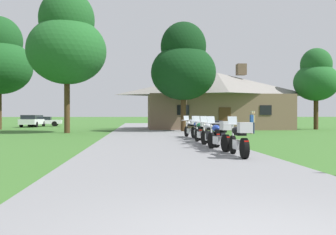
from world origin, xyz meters
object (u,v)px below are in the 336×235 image
(motorcycle_blue_fifth_in_row, at_px, (198,129))
(tree_by_lodge_front, at_px, (183,65))
(motorcycle_silver_third_in_row, at_px, (212,134))
(bystander_tan_shirt_beside_signpost, at_px, (253,121))
(motorcycle_green_fourth_in_row, at_px, (202,131))
(motorcycle_black_nearest_to_camera, at_px, (240,139))
(tree_right_of_lodge, at_px, (316,77))
(parked_white_sedan_far_left, at_px, (44,121))
(motorcycle_blue_second_in_row, at_px, (220,136))
(parked_white_suv_far_left, at_px, (33,120))
(motorcycle_white_farthest_in_row, at_px, (191,128))
(bystander_blue_shirt_near_lodge, at_px, (252,121))
(tree_left_near, at_px, (67,42))

(motorcycle_blue_fifth_in_row, xyz_separation_m, tree_by_lodge_front, (0.54, 10.73, 4.98))
(motorcycle_silver_third_in_row, xyz_separation_m, bystander_tan_shirt_beside_signpost, (5.60, 11.88, 0.34))
(motorcycle_silver_third_in_row, xyz_separation_m, motorcycle_green_fourth_in_row, (-0.08, 2.10, 0.01))
(motorcycle_black_nearest_to_camera, height_order, motorcycle_silver_third_in_row, same)
(tree_right_of_lodge, height_order, parked_white_sedan_far_left, tree_right_of_lodge)
(motorcycle_green_fourth_in_row, xyz_separation_m, tree_by_lodge_front, (0.70, 12.98, 4.98))
(motorcycle_blue_second_in_row, height_order, parked_white_suv_far_left, parked_white_suv_far_left)
(motorcycle_white_farthest_in_row, relative_size, bystander_blue_shirt_near_lodge, 1.23)
(motorcycle_black_nearest_to_camera, xyz_separation_m, motorcycle_blue_fifth_in_row, (-0.02, 8.29, 0.00))
(motorcycle_blue_second_in_row, height_order, bystander_tan_shirt_beside_signpost, bystander_tan_shirt_beside_signpost)
(motorcycle_black_nearest_to_camera, relative_size, motorcycle_blue_second_in_row, 1.00)
(motorcycle_blue_fifth_in_row, distance_m, bystander_tan_shirt_beside_signpost, 9.34)
(motorcycle_blue_second_in_row, height_order, motorcycle_white_farthest_in_row, same)
(tree_right_of_lodge, xyz_separation_m, parked_white_sedan_far_left, (-28.94, 12.22, -4.46))
(motorcycle_blue_second_in_row, xyz_separation_m, motorcycle_green_fourth_in_row, (-0.01, 3.95, 0.00))
(bystander_blue_shirt_near_lodge, bearing_deg, tree_left_near, -74.12)
(tree_left_near, bearing_deg, bystander_tan_shirt_beside_signpost, -7.48)
(tree_right_of_lodge, bearing_deg, motorcycle_blue_fifth_in_row, -133.51)
(motorcycle_black_nearest_to_camera, distance_m, tree_left_near, 20.79)
(motorcycle_blue_second_in_row, distance_m, bystander_tan_shirt_beside_signpost, 14.85)
(tree_left_near, bearing_deg, motorcycle_blue_fifth_in_row, -47.02)
(bystander_tan_shirt_beside_signpost, relative_size, tree_by_lodge_front, 0.18)
(motorcycle_white_farthest_in_row, xyz_separation_m, tree_by_lodge_front, (0.63, 8.77, 4.98))
(motorcycle_black_nearest_to_camera, bearing_deg, motorcycle_green_fourth_in_row, 92.21)
(motorcycle_white_farthest_in_row, relative_size, tree_by_lodge_front, 0.23)
(motorcycle_black_nearest_to_camera, relative_size, parked_white_sedan_far_left, 0.47)
(motorcycle_blue_second_in_row, bearing_deg, parked_white_suv_far_left, 106.41)
(motorcycle_blue_second_in_row, xyz_separation_m, bystander_tan_shirt_beside_signpost, (5.67, 13.73, 0.33))
(motorcycle_blue_fifth_in_row, xyz_separation_m, tree_left_near, (-8.76, 9.40, 6.50))
(motorcycle_blue_fifth_in_row, relative_size, motorcycle_white_farthest_in_row, 1.00)
(motorcycle_silver_third_in_row, height_order, tree_right_of_lodge, tree_right_of_lodge)
(bystander_blue_shirt_near_lodge, bearing_deg, motorcycle_blue_second_in_row, 4.67)
(parked_white_sedan_far_left, bearing_deg, motorcycle_blue_fifth_in_row, -158.16)
(motorcycle_green_fourth_in_row, bearing_deg, motorcycle_black_nearest_to_camera, -94.22)
(motorcycle_green_fourth_in_row, distance_m, bystander_blue_shirt_near_lodge, 10.40)
(motorcycle_blue_second_in_row, bearing_deg, tree_right_of_lodge, 45.73)
(parked_white_suv_far_left, bearing_deg, bystander_tan_shirt_beside_signpost, -37.09)
(motorcycle_silver_third_in_row, relative_size, motorcycle_blue_fifth_in_row, 0.99)
(motorcycle_blue_second_in_row, distance_m, bystander_blue_shirt_near_lodge, 13.94)
(motorcycle_silver_third_in_row, bearing_deg, tree_by_lodge_front, 77.77)
(motorcycle_blue_fifth_in_row, bearing_deg, motorcycle_green_fourth_in_row, -95.59)
(bystander_blue_shirt_near_lodge, relative_size, tree_right_of_lodge, 0.21)
(motorcycle_green_fourth_in_row, bearing_deg, motorcycle_blue_second_in_row, -95.84)
(motorcycle_black_nearest_to_camera, relative_size, motorcycle_blue_fifth_in_row, 1.00)
(tree_right_of_lodge, bearing_deg, tree_by_lodge_front, -163.19)
(motorcycle_blue_fifth_in_row, relative_size, bystander_tan_shirt_beside_signpost, 1.24)
(motorcycle_green_fourth_in_row, xyz_separation_m, parked_white_suv_far_left, (-15.43, 26.91, 0.16))
(bystander_tan_shirt_beside_signpost, bearing_deg, motorcycle_white_farthest_in_row, 146.54)
(tree_right_of_lodge, relative_size, parked_white_sedan_far_left, 1.80)
(motorcycle_black_nearest_to_camera, height_order, tree_by_lodge_front, tree_by_lodge_front)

